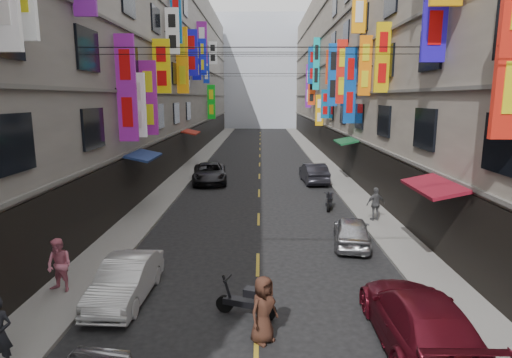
{
  "coord_description": "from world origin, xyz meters",
  "views": [
    {
      "loc": [
        0.1,
        3.03,
        6.09
      ],
      "look_at": [
        0.01,
        11.32,
        4.51
      ],
      "focal_mm": 30.0,
      "sensor_mm": 36.0,
      "label": 1
    }
  ],
  "objects_px": {
    "car_left_mid": "(126,280)",
    "car_left_far": "(210,173)",
    "car_right_near": "(419,319)",
    "pedestrian_crossing": "(263,310)",
    "pedestrian_rfar": "(376,204)",
    "pedestrian_lfar": "(59,265)",
    "car_right_far": "(314,173)",
    "scooter_far_right": "(329,201)",
    "car_right_mid": "(352,231)",
    "scooter_crossing": "(247,301)"
  },
  "relations": [
    {
      "from": "car_right_mid",
      "to": "pedestrian_lfar",
      "type": "bearing_deg",
      "value": 34.08
    },
    {
      "from": "scooter_crossing",
      "to": "car_left_far",
      "type": "xyz_separation_m",
      "value": [
        -3.31,
        19.23,
        0.27
      ]
    },
    {
      "from": "car_right_mid",
      "to": "pedestrian_lfar",
      "type": "distance_m",
      "value": 11.09
    },
    {
      "from": "car_left_mid",
      "to": "car_right_far",
      "type": "height_order",
      "value": "car_right_far"
    },
    {
      "from": "pedestrian_lfar",
      "to": "car_right_far",
      "type": "bearing_deg",
      "value": 78.63
    },
    {
      "from": "scooter_far_right",
      "to": "scooter_crossing",
      "type": "bearing_deg",
      "value": 83.77
    },
    {
      "from": "car_right_near",
      "to": "pedestrian_rfar",
      "type": "xyz_separation_m",
      "value": [
        1.76,
        10.74,
        0.21
      ]
    },
    {
      "from": "car_left_mid",
      "to": "car_right_near",
      "type": "relative_size",
      "value": 0.76
    },
    {
      "from": "scooter_far_right",
      "to": "car_left_far",
      "type": "xyz_separation_m",
      "value": [
        -7.5,
        7.35,
        0.27
      ]
    },
    {
      "from": "scooter_crossing",
      "to": "car_right_mid",
      "type": "relative_size",
      "value": 0.48
    },
    {
      "from": "car_left_far",
      "to": "pedestrian_rfar",
      "type": "bearing_deg",
      "value": -53.07
    },
    {
      "from": "scooter_crossing",
      "to": "car_right_near",
      "type": "bearing_deg",
      "value": -89.69
    },
    {
      "from": "car_right_near",
      "to": "car_right_mid",
      "type": "relative_size",
      "value": 1.4
    },
    {
      "from": "car_left_mid",
      "to": "car_left_far",
      "type": "distance_m",
      "value": 18.27
    },
    {
      "from": "pedestrian_lfar",
      "to": "pedestrian_rfar",
      "type": "xyz_separation_m",
      "value": [
        11.9,
        7.99,
        -0.03
      ]
    },
    {
      "from": "car_left_mid",
      "to": "car_right_near",
      "type": "bearing_deg",
      "value": -14.94
    },
    {
      "from": "car_right_mid",
      "to": "car_right_far",
      "type": "distance_m",
      "value": 13.31
    },
    {
      "from": "car_right_near",
      "to": "scooter_crossing",
      "type": "bearing_deg",
      "value": -18.38
    },
    {
      "from": "pedestrian_rfar",
      "to": "pedestrian_crossing",
      "type": "xyz_separation_m",
      "value": [
        -5.58,
        -10.54,
        -0.08
      ]
    },
    {
      "from": "scooter_crossing",
      "to": "pedestrian_lfar",
      "type": "distance_m",
      "value": 6.02
    },
    {
      "from": "scooter_crossing",
      "to": "car_right_mid",
      "type": "distance_m",
      "value": 7.29
    },
    {
      "from": "scooter_far_right",
      "to": "car_right_near",
      "type": "distance_m",
      "value": 13.35
    },
    {
      "from": "scooter_far_right",
      "to": "car_left_mid",
      "type": "xyz_separation_m",
      "value": [
        -7.9,
        -10.92,
        0.2
      ]
    },
    {
      "from": "car_right_far",
      "to": "scooter_far_right",
      "type": "bearing_deg",
      "value": 85.96
    },
    {
      "from": "car_right_near",
      "to": "pedestrian_rfar",
      "type": "distance_m",
      "value": 10.88
    },
    {
      "from": "scooter_far_right",
      "to": "car_left_mid",
      "type": "bearing_deg",
      "value": 67.29
    },
    {
      "from": "scooter_far_right",
      "to": "car_right_near",
      "type": "xyz_separation_m",
      "value": [
        0.1,
        -13.34,
        0.29
      ]
    },
    {
      "from": "scooter_far_right",
      "to": "pedestrian_lfar",
      "type": "xyz_separation_m",
      "value": [
        -10.05,
        -10.6,
        0.53
      ]
    },
    {
      "from": "scooter_crossing",
      "to": "car_right_far",
      "type": "bearing_deg",
      "value": 6.84
    },
    {
      "from": "car_right_far",
      "to": "pedestrian_crossing",
      "type": "height_order",
      "value": "pedestrian_crossing"
    },
    {
      "from": "car_left_mid",
      "to": "car_left_far",
      "type": "height_order",
      "value": "car_left_far"
    },
    {
      "from": "pedestrian_lfar",
      "to": "pedestrian_crossing",
      "type": "bearing_deg",
      "value": -4.07
    },
    {
      "from": "scooter_crossing",
      "to": "scooter_far_right",
      "type": "height_order",
      "value": "same"
    },
    {
      "from": "car_right_near",
      "to": "pedestrian_crossing",
      "type": "relative_size",
      "value": 2.92
    },
    {
      "from": "pedestrian_rfar",
      "to": "pedestrian_crossing",
      "type": "distance_m",
      "value": 11.93
    },
    {
      "from": "car_left_far",
      "to": "pedestrian_crossing",
      "type": "relative_size",
      "value": 2.94
    },
    {
      "from": "scooter_far_right",
      "to": "car_right_far",
      "type": "xyz_separation_m",
      "value": [
        0.03,
        7.39,
        0.28
      ]
    },
    {
      "from": "car_left_mid",
      "to": "pedestrian_rfar",
      "type": "height_order",
      "value": "pedestrian_rfar"
    },
    {
      "from": "pedestrian_rfar",
      "to": "car_right_mid",
      "type": "bearing_deg",
      "value": 46.18
    },
    {
      "from": "pedestrian_rfar",
      "to": "car_right_near",
      "type": "bearing_deg",
      "value": 66.11
    },
    {
      "from": "car_left_mid",
      "to": "pedestrian_crossing",
      "type": "relative_size",
      "value": 2.23
    },
    {
      "from": "car_left_far",
      "to": "car_right_mid",
      "type": "xyz_separation_m",
      "value": [
        7.51,
        -13.27,
        -0.09
      ]
    },
    {
      "from": "pedestrian_rfar",
      "to": "pedestrian_lfar",
      "type": "bearing_deg",
      "value": 19.31
    },
    {
      "from": "pedestrian_lfar",
      "to": "pedestrian_rfar",
      "type": "distance_m",
      "value": 14.34
    },
    {
      "from": "car_right_near",
      "to": "pedestrian_lfar",
      "type": "xyz_separation_m",
      "value": [
        -10.14,
        2.74,
        0.24
      ]
    },
    {
      "from": "scooter_far_right",
      "to": "car_left_far",
      "type": "height_order",
      "value": "car_left_far"
    },
    {
      "from": "car_left_mid",
      "to": "pedestrian_rfar",
      "type": "relative_size",
      "value": 2.35
    },
    {
      "from": "scooter_crossing",
      "to": "car_right_mid",
      "type": "xyz_separation_m",
      "value": [
        4.19,
        5.96,
        0.18
      ]
    },
    {
      "from": "car_left_mid",
      "to": "car_right_mid",
      "type": "distance_m",
      "value": 9.35
    },
    {
      "from": "car_right_mid",
      "to": "pedestrian_lfar",
      "type": "height_order",
      "value": "pedestrian_lfar"
    }
  ]
}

